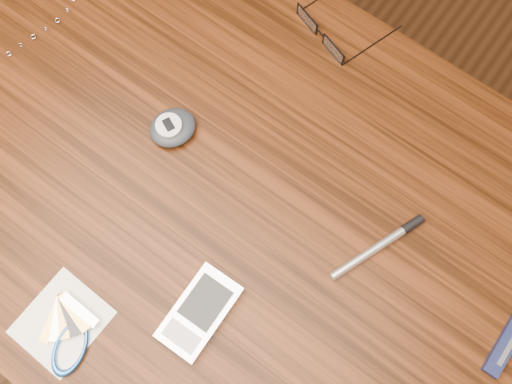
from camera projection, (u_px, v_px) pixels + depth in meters
ground at (241, 278)px, 1.48m from camera, size 3.80×3.80×0.00m
desk at (231, 213)px, 0.87m from camera, size 1.00×0.70×0.75m
eyeglasses at (324, 32)px, 0.83m from camera, size 0.14×0.14×0.02m
pda_phone at (199, 312)px, 0.71m from camera, size 0.06×0.11×0.02m
pedometer at (172, 128)px, 0.78m from camera, size 0.08×0.08×0.03m
notepad_keys at (67, 333)px, 0.71m from camera, size 0.12×0.11×0.01m
pocket_knife at (506, 344)px, 0.70m from camera, size 0.02×0.09×0.01m
silver_pen at (385, 242)px, 0.74m from camera, size 0.06×0.14×0.01m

